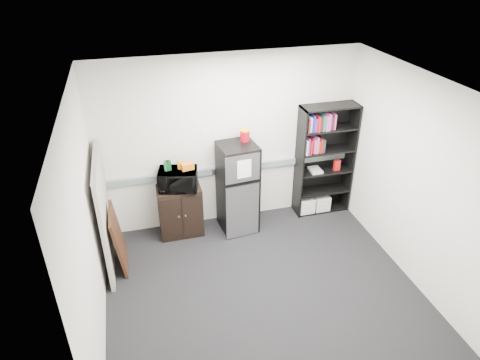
{
  "coord_description": "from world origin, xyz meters",
  "views": [
    {
      "loc": [
        -1.38,
        -4.01,
        4.03
      ],
      "look_at": [
        -0.06,
        0.9,
        1.16
      ],
      "focal_mm": 32.0,
      "sensor_mm": 36.0,
      "label": 1
    }
  ],
  "objects": [
    {
      "name": "snack_bag",
      "position": [
        -0.69,
        1.47,
        1.17
      ],
      "size": [
        0.2,
        0.13,
        0.1
      ],
      "primitive_type": "cube",
      "rotation": [
        0.0,
        0.0,
        0.19
      ],
      "color": "orange",
      "rests_on": "microwave"
    },
    {
      "name": "wall_right",
      "position": [
        2.0,
        0.0,
        1.35
      ],
      "size": [
        0.02,
        3.5,
        2.7
      ],
      "primitive_type": "cube",
      "color": "silver",
      "rests_on": "floor"
    },
    {
      "name": "framed_poster",
      "position": [
        -1.77,
        0.98,
        0.44
      ],
      "size": [
        0.15,
        0.68,
        0.88
      ],
      "rotation": [
        0.0,
        -0.12,
        0.0
      ],
      "color": "black",
      "rests_on": "floor"
    },
    {
      "name": "wall_left",
      "position": [
        -2.0,
        0.0,
        1.35
      ],
      "size": [
        0.02,
        3.5,
        2.7
      ],
      "primitive_type": "cube",
      "color": "silver",
      "rests_on": "floor"
    },
    {
      "name": "snack_box_a",
      "position": [
        -0.98,
        1.52,
        1.19
      ],
      "size": [
        0.08,
        0.07,
        0.15
      ],
      "primitive_type": "cube",
      "rotation": [
        0.0,
        0.0,
        0.29
      ],
      "color": "#1A5D25",
      "rests_on": "microwave"
    },
    {
      "name": "snack_box_c",
      "position": [
        -0.79,
        1.52,
        1.19
      ],
      "size": [
        0.08,
        0.06,
        0.14
      ],
      "primitive_type": "cube",
      "rotation": [
        0.0,
        0.0,
        0.11
      ],
      "color": "orange",
      "rests_on": "microwave"
    },
    {
      "name": "microwave",
      "position": [
        -0.84,
        1.48,
        0.96
      ],
      "size": [
        0.63,
        0.49,
        0.31
      ],
      "primitive_type": "imported",
      "rotation": [
        0.0,
        0.0,
        -0.22
      ],
      "color": "black",
      "rests_on": "cabinet"
    },
    {
      "name": "cubicle_partition",
      "position": [
        -1.9,
        1.08,
        0.81
      ],
      "size": [
        0.06,
        1.3,
        1.62
      ],
      "color": "#9C968A",
      "rests_on": "floor"
    },
    {
      "name": "wall_back",
      "position": [
        0.0,
        1.75,
        1.35
      ],
      "size": [
        4.0,
        0.02,
        2.7
      ],
      "primitive_type": "cube",
      "color": "silver",
      "rests_on": "floor"
    },
    {
      "name": "cabinet",
      "position": [
        -0.84,
        1.5,
        0.4
      ],
      "size": [
        0.65,
        0.43,
        0.81
      ],
      "color": "black",
      "rests_on": "floor"
    },
    {
      "name": "ceiling",
      "position": [
        0.0,
        0.0,
        2.7
      ],
      "size": [
        4.0,
        3.5,
        0.02
      ],
      "primitive_type": "cube",
      "color": "white",
      "rests_on": "wall_back"
    },
    {
      "name": "electrical_raceway",
      "position": [
        0.0,
        1.72,
        0.9
      ],
      "size": [
        3.92,
        0.05,
        0.1
      ],
      "primitive_type": "cube",
      "color": "slate",
      "rests_on": "wall_back"
    },
    {
      "name": "wall_note",
      "position": [
        -0.35,
        1.74,
        1.55
      ],
      "size": [
        0.14,
        0.0,
        0.1
      ],
      "primitive_type": "cube",
      "color": "white",
      "rests_on": "wall_back"
    },
    {
      "name": "floor",
      "position": [
        0.0,
        0.0,
        0.0
      ],
      "size": [
        4.0,
        4.0,
        0.0
      ],
      "primitive_type": "plane",
      "color": "black",
      "rests_on": "ground"
    },
    {
      "name": "coffee_can",
      "position": [
        0.19,
        1.55,
        1.53
      ],
      "size": [
        0.14,
        0.14,
        0.19
      ],
      "color": "#A80715",
      "rests_on": "refrigerator"
    },
    {
      "name": "snack_box_b",
      "position": [
        -0.96,
        1.52,
        1.19
      ],
      "size": [
        0.08,
        0.06,
        0.15
      ],
      "primitive_type": "cube",
      "rotation": [
        0.0,
        0.0,
        0.18
      ],
      "color": "#0C3417",
      "rests_on": "microwave"
    },
    {
      "name": "bookshelf",
      "position": [
        1.51,
        1.57,
        0.97
      ],
      "size": [
        0.9,
        0.34,
        1.85
      ],
      "color": "black",
      "rests_on": "floor"
    },
    {
      "name": "refrigerator",
      "position": [
        0.05,
        1.42,
        0.72
      ],
      "size": [
        0.59,
        0.62,
        1.44
      ],
      "rotation": [
        0.0,
        0.0,
        0.1
      ],
      "color": "black",
      "rests_on": "floor"
    }
  ]
}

